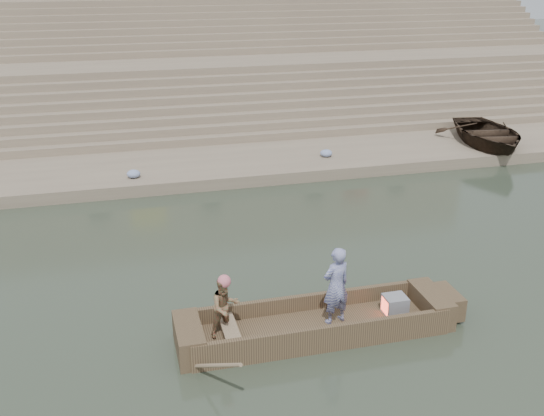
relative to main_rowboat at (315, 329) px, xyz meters
name	(u,v)px	position (x,y,z in m)	size (l,w,h in m)	color
ground	(427,253)	(3.98, 2.84, -0.11)	(120.00, 120.00, 0.00)	#242E22
lower_landing	(326,158)	(3.98, 10.84, 0.09)	(32.00, 4.00, 0.40)	#81725C
mid_landing	(275,88)	(3.98, 18.34, 1.29)	(32.00, 3.00, 2.80)	#81725C
upper_landing	(244,45)	(3.98, 25.34, 2.49)	(32.00, 3.00, 5.20)	#81725C
ghat_steps	(266,74)	(3.98, 20.03, 1.69)	(32.00, 11.00, 5.20)	#81725C
main_rowboat	(315,329)	(0.00, 0.00, 0.00)	(5.00, 1.30, 0.22)	brown
rowboat_trim	(325,320)	(0.21, -0.01, 0.20)	(6.04, 2.63, 1.91)	brown
standing_man	(336,286)	(0.41, 0.01, 0.94)	(0.60, 0.40, 1.65)	navy
rowing_man	(225,307)	(-1.81, 0.11, 0.73)	(0.60, 0.47, 1.24)	#287A46
television	(394,305)	(1.71, 0.00, 0.31)	(0.46, 0.42, 0.40)	slate
beached_rowboat	(488,133)	(10.35, 10.25, 0.75)	(3.15, 4.41, 0.91)	#2D2116
cloth_bundles	(235,163)	(0.35, 10.00, 0.42)	(7.36, 1.09, 0.26)	#3F5999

